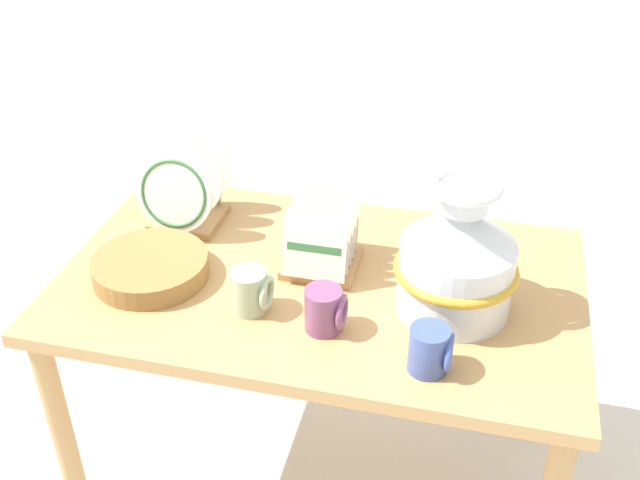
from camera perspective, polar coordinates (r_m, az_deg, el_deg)
ground_plane at (r=2.33m, az=0.00°, el=-17.38°), size 14.00×14.00×0.00m
display_table at (r=1.89m, az=0.00°, el=-5.11°), size 1.27×0.76×0.72m
ceramic_vase at (r=1.69m, az=10.42°, el=-1.28°), size 0.28×0.28×0.33m
dish_rack_round_plates at (r=2.03m, az=-10.27°, el=3.32°), size 0.21×0.21×0.23m
dish_rack_square_plates at (r=1.84m, az=0.14°, el=-0.42°), size 0.18×0.20×0.18m
wicker_charger_stack at (r=1.87m, az=-12.78°, el=-2.05°), size 0.28×0.28×0.05m
mug_plum_glaze at (r=1.65m, az=0.43°, el=-5.35°), size 0.09×0.08×0.10m
mug_sage_glaze at (r=1.71m, az=-5.25°, el=-3.91°), size 0.09×0.08×0.10m
mug_cobalt_glaze at (r=1.57m, az=8.45°, el=-8.28°), size 0.09×0.08×0.10m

